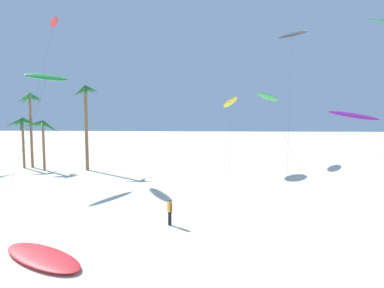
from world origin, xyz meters
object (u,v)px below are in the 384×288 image
at_px(flying_kite_0, 231,102).
at_px(flying_kite_1, 268,97).
at_px(palm_tree_4, 30,105).
at_px(flying_kite_5, 54,22).
at_px(flying_kite_7, 47,77).
at_px(palm_tree_1, 23,126).
at_px(grounded_kite_0, 42,257).
at_px(palm_tree_2, 43,129).
at_px(person_far_watcher, 170,211).
at_px(flying_kite_3, 354,115).
at_px(flying_kite_6, 292,35).
at_px(palm_tree_3, 86,105).

bearing_deg(flying_kite_0, flying_kite_1, 52.29).
bearing_deg(palm_tree_4, flying_kite_5, -26.08).
height_order(flying_kite_5, flying_kite_7, flying_kite_5).
distance_m(flying_kite_0, flying_kite_7, 21.88).
bearing_deg(palm_tree_1, grounded_kite_0, -57.87).
distance_m(palm_tree_4, flying_kite_5, 11.36).
height_order(palm_tree_2, palm_tree_4, palm_tree_4).
bearing_deg(flying_kite_0, person_far_watcher, -102.75).
bearing_deg(person_far_watcher, flying_kite_1, 69.78).
bearing_deg(flying_kite_1, flying_kite_5, -159.34).
bearing_deg(flying_kite_1, grounded_kite_0, -115.12).
height_order(palm_tree_2, flying_kite_5, flying_kite_5).
bearing_deg(palm_tree_2, flying_kite_3, 21.09).
relative_size(flying_kite_0, flying_kite_1, 0.81).
bearing_deg(flying_kite_0, flying_kite_3, 34.56).
relative_size(palm_tree_4, flying_kite_0, 1.02).
bearing_deg(flying_kite_7, grounded_kite_0, -64.18).
height_order(flying_kite_0, flying_kite_7, flying_kite_7).
xyz_separation_m(flying_kite_3, grounded_kite_0, (-32.58, -42.98, -6.91)).
bearing_deg(person_far_watcher, flying_kite_3, 54.32).
height_order(flying_kite_3, flying_kite_5, flying_kite_5).
height_order(flying_kite_5, flying_kite_6, flying_kite_5).
bearing_deg(flying_kite_3, flying_kite_6, -133.95).
xyz_separation_m(flying_kite_5, person_far_watcher, (16.87, -19.82, -17.53)).
height_order(palm_tree_2, flying_kite_7, flying_kite_7).
relative_size(palm_tree_2, grounded_kite_0, 1.13).
height_order(palm_tree_4, person_far_watcher, palm_tree_4).
xyz_separation_m(flying_kite_3, flying_kite_5, (-43.87, -17.78, 11.42)).
relative_size(flying_kite_0, grounded_kite_0, 1.74).
xyz_separation_m(flying_kite_1, flying_kite_6, (1.47, -7.67, 7.44)).
relative_size(flying_kite_3, flying_kite_6, 0.59).
relative_size(palm_tree_2, flying_kite_6, 0.35).
bearing_deg(palm_tree_3, palm_tree_4, 168.44).
bearing_deg(flying_kite_5, person_far_watcher, -49.59).
xyz_separation_m(palm_tree_4, flying_kite_7, (6.94, -8.63, 2.63)).
relative_size(palm_tree_4, person_far_watcher, 5.89).
xyz_separation_m(flying_kite_1, person_far_watcher, (-11.19, -30.40, -8.87)).
relative_size(palm_tree_4, flying_kite_7, 0.86).
bearing_deg(palm_tree_2, flying_kite_0, 6.21).
bearing_deg(flying_kite_7, palm_tree_1, 134.12).
bearing_deg(flying_kite_7, palm_tree_2, 123.08).
xyz_separation_m(flying_kite_6, person_far_watcher, (-12.67, -22.73, -16.31)).
bearing_deg(grounded_kite_0, person_far_watcher, 43.94).
relative_size(palm_tree_2, palm_tree_4, 0.64).
bearing_deg(palm_tree_3, flying_kite_3, 22.97).
height_order(palm_tree_3, flying_kite_7, flying_kite_7).
bearing_deg(flying_kite_1, palm_tree_3, -158.02).
bearing_deg(flying_kite_5, flying_kite_6, 5.63).
xyz_separation_m(palm_tree_2, palm_tree_3, (5.49, 0.58, 2.95)).
relative_size(flying_kite_1, person_far_watcher, 7.09).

